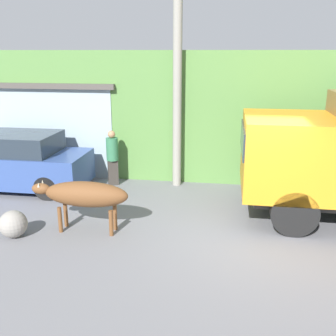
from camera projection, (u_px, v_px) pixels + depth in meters
ground_plane at (243, 233)px, 8.64m from camera, size 60.00×60.00×0.00m
hillside_embankment at (241, 106)px, 14.21m from camera, size 32.00×6.27×3.88m
building_backdrop at (47, 123)px, 13.45m from camera, size 5.65×2.70×2.93m
brown_cow at (84, 195)px, 8.53m from camera, size 2.18×0.56×1.15m
parked_suv at (15, 162)px, 11.28m from camera, size 4.23×1.73×1.63m
pedestrian_on_hill at (112, 156)px, 11.55m from camera, size 0.46×0.46×1.65m
utility_pole at (178, 62)px, 10.79m from camera, size 0.90×0.25×6.93m
roadside_rock at (13, 224)px, 8.40m from camera, size 0.59×0.59×0.59m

